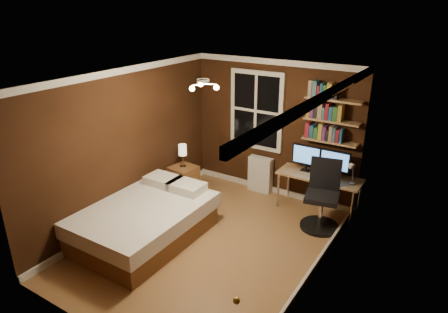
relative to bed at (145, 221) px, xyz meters
The scene contains 24 objects.
floor 1.05m from the bed, 24.07° to the left, with size 4.20×4.20×0.00m, color brown.
wall_back 2.84m from the bed, 69.97° to the left, with size 3.20×0.04×2.50m, color black.
wall_left 1.24m from the bed, 149.19° to the left, with size 0.04×4.20×2.50m, color black.
wall_right 2.72m from the bed, ahead, with size 0.04×4.20×2.50m, color black.
ceiling 2.42m from the bed, 24.07° to the left, with size 3.20×4.20×0.02m, color white.
window 2.83m from the bed, 77.14° to the left, with size 1.06×0.06×1.46m, color silver.
door 2.85m from the bed, 24.50° to the right, with size 0.03×0.82×2.05m, color black, non-canonical shape.
door_knob 2.94m from the bed, 30.32° to the right, with size 0.06×0.06×0.06m, color gold.
ceiling_fixture 2.31m from the bed, 18.65° to the left, with size 0.44×0.44×0.18m, color beige, non-canonical shape.
bookshelf_lower 3.25m from the bed, 50.13° to the left, with size 0.92×0.22×0.03m, color #98714A.
books_row_lower 3.30m from the bed, 50.13° to the left, with size 0.60×0.16×0.23m, color maroon, non-canonical shape.
bookshelf_middle 3.37m from the bed, 50.13° to the left, with size 0.92×0.22×0.03m, color #98714A.
books_row_middle 3.43m from the bed, 50.13° to the left, with size 0.54×0.16×0.23m, color navy, non-canonical shape.
bookshelf_upper 3.52m from the bed, 50.13° to the left, with size 0.92×0.22×0.03m, color #98714A.
books_row_upper 3.59m from the bed, 50.13° to the left, with size 0.48×0.16×0.23m, color #275524, non-canonical shape.
bed is the anchor object (origin of this frame).
nightstand 1.57m from the bed, 105.60° to the left, with size 0.44×0.44×0.56m, color brown.
bedside_lamp 1.64m from the bed, 105.60° to the left, with size 0.15×0.15×0.43m, color #F1E2CA, non-canonical shape.
radiator 2.50m from the bed, 72.91° to the left, with size 0.46×0.16×0.69m, color silver.
desk 2.96m from the bed, 49.02° to the left, with size 1.41×0.53×0.67m.
monitor_left 2.89m from the bed, 54.33° to the left, with size 0.51×0.12×0.47m, color black, non-canonical shape.
monitor_right 3.20m from the bed, 46.97° to the left, with size 0.51×0.12×0.47m, color black, non-canonical shape.
desk_lamp 3.30m from the bed, 40.21° to the left, with size 0.14×0.32×0.44m, color silver, non-canonical shape.
office_chair 2.79m from the bed, 39.41° to the left, with size 0.62×0.62×1.12m.
Camera 1 is at (2.93, -4.24, 3.43)m, focal length 32.00 mm.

